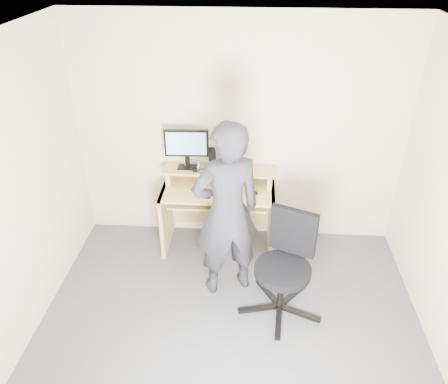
# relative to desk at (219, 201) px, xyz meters

# --- Properties ---
(ground) EXTENTS (3.50, 3.50, 0.00)m
(ground) POSITION_rel_desk_xyz_m (0.20, -1.53, -0.55)
(ground) COLOR #56565B
(ground) RESTS_ON ground
(back_wall) EXTENTS (3.50, 0.02, 2.50)m
(back_wall) POSITION_rel_desk_xyz_m (0.20, 0.22, 0.70)
(back_wall) COLOR beige
(back_wall) RESTS_ON ground
(ceiling) EXTENTS (3.50, 3.50, 0.02)m
(ceiling) POSITION_rel_desk_xyz_m (0.20, -1.53, 1.95)
(ceiling) COLOR white
(ceiling) RESTS_ON back_wall
(desk) EXTENTS (1.20, 0.60, 0.91)m
(desk) POSITION_rel_desk_xyz_m (0.00, 0.00, 0.00)
(desk) COLOR #DDB96B
(desk) RESTS_ON ground
(monitor) EXTENTS (0.46, 0.13, 0.44)m
(monitor) POSITION_rel_desk_xyz_m (-0.34, 0.06, 0.63)
(monitor) COLOR black
(monitor) RESTS_ON desk
(external_drive) EXTENTS (0.09, 0.14, 0.20)m
(external_drive) POSITION_rel_desk_xyz_m (-0.08, 0.11, 0.46)
(external_drive) COLOR black
(external_drive) RESTS_ON desk
(travel_mug) EXTENTS (0.10, 0.10, 0.18)m
(travel_mug) POSITION_rel_desk_xyz_m (0.07, 0.07, 0.45)
(travel_mug) COLOR silver
(travel_mug) RESTS_ON desk
(smartphone) EXTENTS (0.07, 0.13, 0.01)m
(smartphone) POSITION_rel_desk_xyz_m (0.31, 0.07, 0.37)
(smartphone) COLOR black
(smartphone) RESTS_ON desk
(charger) EXTENTS (0.05, 0.04, 0.03)m
(charger) POSITION_rel_desk_xyz_m (-0.25, -0.02, 0.38)
(charger) COLOR black
(charger) RESTS_ON desk
(headphones) EXTENTS (0.18, 0.18, 0.06)m
(headphones) POSITION_rel_desk_xyz_m (-0.30, 0.11, 0.37)
(headphones) COLOR silver
(headphones) RESTS_ON desk
(keyboard) EXTENTS (0.47, 0.21, 0.03)m
(keyboard) POSITION_rel_desk_xyz_m (-0.12, -0.17, 0.12)
(keyboard) COLOR black
(keyboard) RESTS_ON desk
(mouse) EXTENTS (0.11, 0.09, 0.04)m
(mouse) POSITION_rel_desk_xyz_m (0.37, -0.18, 0.22)
(mouse) COLOR black
(mouse) RESTS_ON desk
(office_chair) EXTENTS (0.77, 0.76, 0.97)m
(office_chair) POSITION_rel_desk_xyz_m (0.69, -0.96, -0.01)
(office_chair) COLOR black
(office_chair) RESTS_ON ground
(person) EXTENTS (0.76, 0.64, 1.78)m
(person) POSITION_rel_desk_xyz_m (0.13, -0.74, 0.34)
(person) COLOR black
(person) RESTS_ON ground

